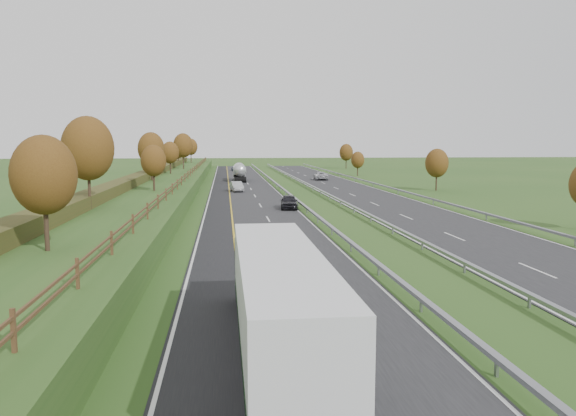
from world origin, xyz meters
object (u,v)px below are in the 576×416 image
Objects in this scene: box_lorry at (277,299)px; road_tanker at (240,171)px; car_dark_near at (289,202)px; car_silver_mid at (237,186)px; car_oncoming at (321,176)px; car_small_far at (235,168)px.

road_tanker is at bearing 89.24° from box_lorry.
car_dark_near is at bearing 82.93° from box_lorry.
box_lorry is at bearing -90.76° from road_tanker.
car_silver_mid is 30.68m from car_oncoming.
road_tanker is 16.40m from car_oncoming.
car_silver_mid is at bearing 89.90° from box_lorry.
road_tanker is 1.95× the size of car_oncoming.
box_lorry is 3.48× the size of car_dark_near.
road_tanker is at bearing 79.69° from car_silver_mid.
car_dark_near is 1.07× the size of car_small_far.
car_silver_mid is at bearing -94.09° from car_small_far.
car_silver_mid is (-5.43, 23.29, -0.04)m from car_dark_near.
car_silver_mid is at bearing -92.63° from road_tanker.
road_tanker is 2.40× the size of car_dark_near.
box_lorry is 3.72× the size of car_small_far.
car_small_far is (0.99, 63.54, -0.12)m from car_silver_mid.
road_tanker is at bearing 100.60° from car_dark_near.
road_tanker is (1.22, 92.06, -0.47)m from box_lorry.
car_small_far is at bearing 89.52° from box_lorry.
box_lorry is 3.54× the size of car_silver_mid.
box_lorry reaches higher than road_tanker.
car_dark_near is 50.00m from car_oncoming.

